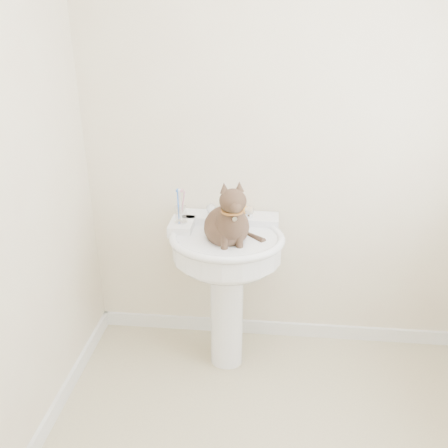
# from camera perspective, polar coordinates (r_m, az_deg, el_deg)

# --- Properties ---
(wall_back) EXTENTS (2.20, 0.00, 2.50)m
(wall_back) POSITION_cam_1_polar(r_m,az_deg,el_deg) (2.59, 7.01, 9.84)
(wall_back) COLOR beige
(wall_back) RESTS_ON ground
(baseboard_back) EXTENTS (2.20, 0.02, 0.09)m
(baseboard_back) POSITION_cam_1_polar(r_m,az_deg,el_deg) (3.10, 5.89, -12.33)
(baseboard_back) COLOR white
(baseboard_back) RESTS_ON floor
(pedestal_sink) EXTENTS (0.62, 0.61, 0.85)m
(pedestal_sink) POSITION_cam_1_polar(r_m,az_deg,el_deg) (2.54, 0.30, -4.42)
(pedestal_sink) COLOR white
(pedestal_sink) RESTS_ON floor
(faucet) EXTENTS (0.28, 0.12, 0.14)m
(faucet) POSITION_cam_1_polar(r_m,az_deg,el_deg) (2.58, 0.69, 1.58)
(faucet) COLOR silver
(faucet) RESTS_ON pedestal_sink
(soap_bar) EXTENTS (0.10, 0.07, 0.03)m
(soap_bar) POSITION_cam_1_polar(r_m,az_deg,el_deg) (2.66, 2.40, 1.70)
(soap_bar) COLOR orange
(soap_bar) RESTS_ON pedestal_sink
(toothbrush_cup) EXTENTS (0.07, 0.07, 0.18)m
(toothbrush_cup) POSITION_cam_1_polar(r_m,az_deg,el_deg) (2.53, -5.22, 1.19)
(toothbrush_cup) COLOR silver
(toothbrush_cup) RESTS_ON pedestal_sink
(cat) EXTENTS (0.26, 0.32, 0.47)m
(cat) POSITION_cam_1_polar(r_m,az_deg,el_deg) (2.38, 0.45, 0.12)
(cat) COLOR #4F3A25
(cat) RESTS_ON pedestal_sink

